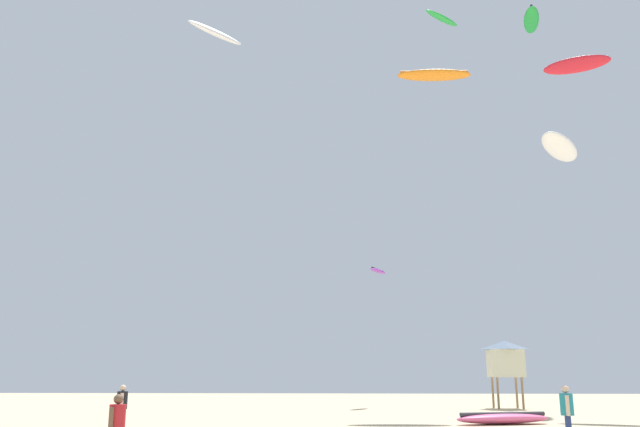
% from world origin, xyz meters
% --- Properties ---
extents(person_foreground, '(0.38, 0.54, 1.69)m').
position_xyz_m(person_foreground, '(-3.96, 3.16, 0.98)').
color(person_foreground, black).
rests_on(person_foreground, ground).
extents(person_midground, '(0.39, 0.56, 1.73)m').
position_xyz_m(person_midground, '(-7.07, 12.44, 1.01)').
color(person_midground, '#B21E23').
rests_on(person_midground, ground).
extents(person_left, '(0.41, 0.58, 1.79)m').
position_xyz_m(person_left, '(8.20, 9.02, 1.05)').
color(person_left, navy).
rests_on(person_left, ground).
extents(kite_grounded_near, '(4.46, 2.33, 0.56)m').
position_xyz_m(kite_grounded_near, '(8.03, 17.32, 0.25)').
color(kite_grounded_near, '#E5598C').
rests_on(kite_grounded_near, ground).
extents(lifeguard_tower, '(2.30, 2.30, 4.15)m').
position_xyz_m(lifeguard_tower, '(11.26, 30.28, 3.05)').
color(lifeguard_tower, '#8C704C').
rests_on(lifeguard_tower, ground).
extents(kite_aloft_1, '(4.50, 1.40, 0.57)m').
position_xyz_m(kite_aloft_1, '(6.76, 24.40, 19.86)').
color(kite_aloft_1, orange).
extents(kite_aloft_2, '(2.12, 4.14, 0.52)m').
position_xyz_m(kite_aloft_2, '(15.30, 32.15, 27.89)').
color(kite_aloft_2, green).
extents(kite_aloft_3, '(1.99, 1.94, 0.43)m').
position_xyz_m(kite_aloft_3, '(5.87, 14.91, 18.15)').
color(kite_aloft_3, green).
extents(kite_aloft_4, '(1.58, 2.43, 0.33)m').
position_xyz_m(kite_aloft_4, '(3.42, 32.48, 9.04)').
color(kite_aloft_4, purple).
extents(kite_aloft_5, '(4.08, 2.51, 0.97)m').
position_xyz_m(kite_aloft_5, '(15.71, 25.30, 20.79)').
color(kite_aloft_5, red).
extents(kite_aloft_6, '(3.26, 3.50, 0.88)m').
position_xyz_m(kite_aloft_6, '(-6.02, 20.70, 20.96)').
color(kite_aloft_6, white).
extents(kite_aloft_8, '(3.14, 4.38, 0.48)m').
position_xyz_m(kite_aloft_8, '(10.66, 14.75, 11.68)').
color(kite_aloft_8, white).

